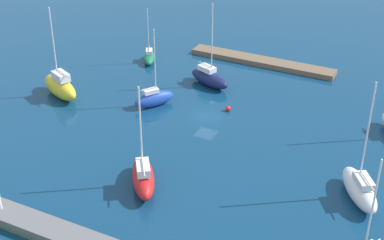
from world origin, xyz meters
name	(u,v)px	position (x,y,z in m)	size (l,w,h in m)	color
water	(206,117)	(0.00, 0.00, 0.00)	(160.00, 160.00, 0.00)	navy
pier_dock	(262,61)	(-0.36, -18.78, 0.38)	(22.37, 2.75, 0.76)	brown
sailboat_white_lone_south	(360,189)	(-20.87, 8.58, 1.29)	(5.88, 7.37, 12.73)	white
sailboat_yellow_by_breakwater	(60,86)	(19.87, 3.75, 1.53)	(7.86, 5.39, 12.30)	yellow
sailboat_green_center_basin	(149,57)	(15.20, -11.65, 0.79)	(3.61, 4.78, 8.57)	#19724C
sailboat_blue_mid_basin	(154,98)	(7.32, 0.46, 1.10)	(4.40, 5.51, 10.50)	#2347B2
sailboat_red_east_end	(143,177)	(-0.74, 16.50, 1.33)	(6.05, 7.26, 11.30)	red
sailboat_navy_inner_mooring	(209,78)	(3.56, -8.41, 1.15)	(7.23, 4.61, 11.87)	#141E4C
mooring_buoy_red	(228,109)	(-1.85, -2.61, 0.35)	(0.69, 0.69, 0.69)	red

